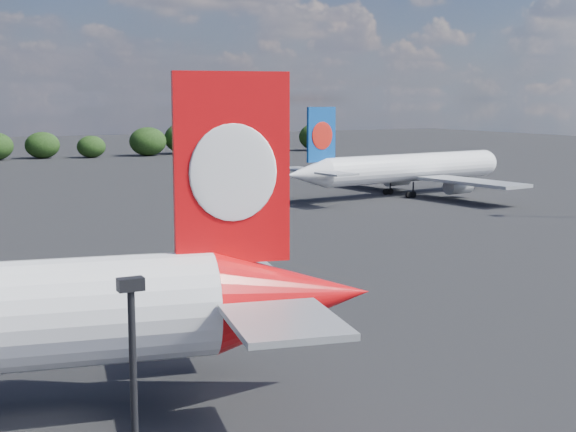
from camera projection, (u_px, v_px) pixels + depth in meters
name	position (u px, v px, depth m)	size (l,w,h in m)	color
china_southern_airliner	(403.00, 169.00, 125.22)	(42.72, 40.72, 13.94)	white
horizon_treeline	(15.00, 144.00, 200.73)	(208.72, 15.63, 8.98)	black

